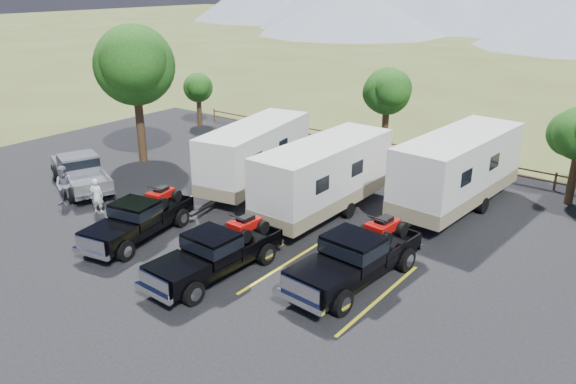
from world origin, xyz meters
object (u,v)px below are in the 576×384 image
Objects in this scene: rig_center at (217,251)px; person_b at (65,186)px; pickup_silver at (80,171)px; person_a at (97,196)px; rig_right at (357,256)px; rig_left at (140,218)px; trailer_left at (255,155)px; tree_big_nw at (134,65)px; trailer_center at (324,177)px; trailer_right at (458,171)px.

person_b reaches higher than rig_center.
pickup_silver reaches higher than person_a.
rig_right reaches higher than pickup_silver.
rig_left is 7.32m from pickup_silver.
trailer_left is at bearing 14.48° from person_b.
rig_right is at bearing -14.60° from tree_big_nw.
trailer_center reaches higher than rig_center.
trailer_center is at bearing -132.70° from trailer_right.
person_b is at bearing -68.05° from tree_big_nw.
rig_right is 3.25× the size of person_b.
tree_big_nw is 8.55m from person_b.
trailer_right is at bearing 70.40° from rig_center.
trailer_right is at bearing 39.36° from rig_left.
rig_center reaches higher than pickup_silver.
trailer_left reaches higher than pickup_silver.
rig_center is at bearing -14.45° from rig_left.
trailer_right reaches higher than person_b.
rig_right is at bearing -39.98° from trailer_left.
rig_right is (4.25, 2.64, 0.07)m from rig_center.
trailer_center is (4.74, -0.81, 0.04)m from trailer_left.
trailer_left is at bearing 149.48° from pickup_silver.
tree_big_nw is 1.26× the size of rig_right.
trailer_right is at bearing 13.17° from tree_big_nw.
pickup_silver is (-6.92, -5.60, -0.80)m from trailer_left.
rig_left is 0.60× the size of trailer_center.
person_a is (-8.36, 0.79, -0.09)m from rig_center.
rig_left reaches higher than pickup_silver.
person_b is (-10.33, 0.45, 0.05)m from rig_center.
rig_left is at bearing 143.73° from person_a.
tree_big_nw is 9.07m from trailer_left.
rig_center is at bearing -107.45° from trailer_right.
trailer_left is 8.94m from pickup_silver.
trailer_right is (9.09, 10.92, 0.97)m from rig_left.
trailer_left reaches higher than person_b.
rig_right is at bearing 112.13° from pickup_silver.
trailer_center is (12.93, -0.16, -3.80)m from tree_big_nw.
trailer_right reaches higher than rig_center.
person_a is at bearing -28.90° from person_b.
rig_center is 3.47× the size of person_a.
person_a is at bearing -127.19° from trailer_left.
rig_right is 1.02× the size of pickup_silver.
trailer_right is (4.50, 4.24, 0.10)m from trailer_center.
rig_right reaches higher than person_b.
rig_center is at bearing -68.60° from trailer_left.
trailer_right is at bearing -2.54° from person_b.
trailer_center is 10.36m from person_a.
rig_center is 9.20m from trailer_left.
trailer_left is 9.19m from person_b.
pickup_silver is at bearing 171.31° from rig_center.
trailer_right is 16.51m from person_a.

